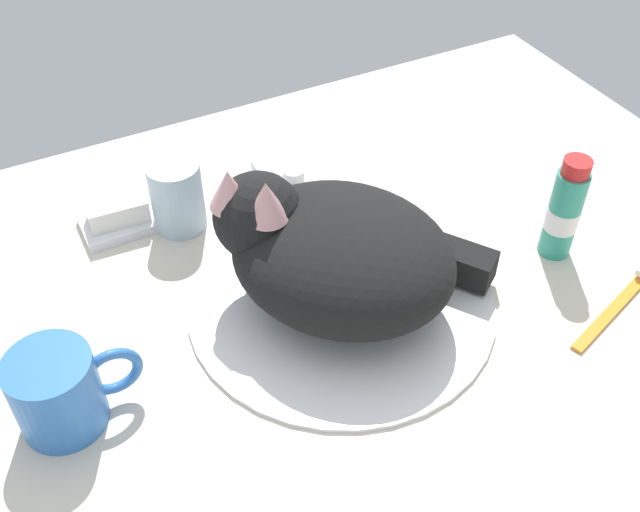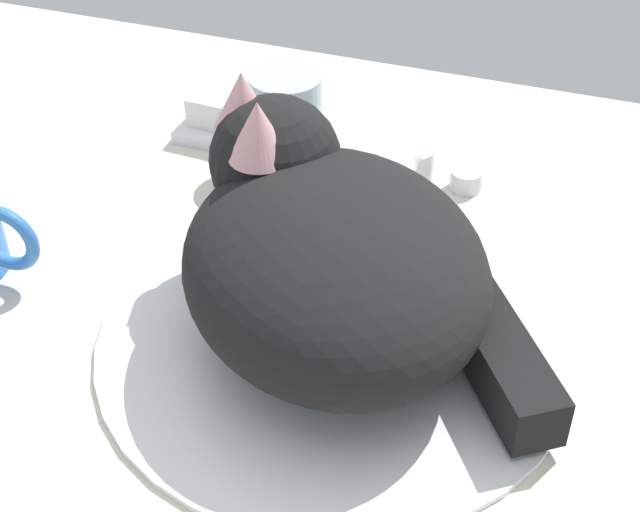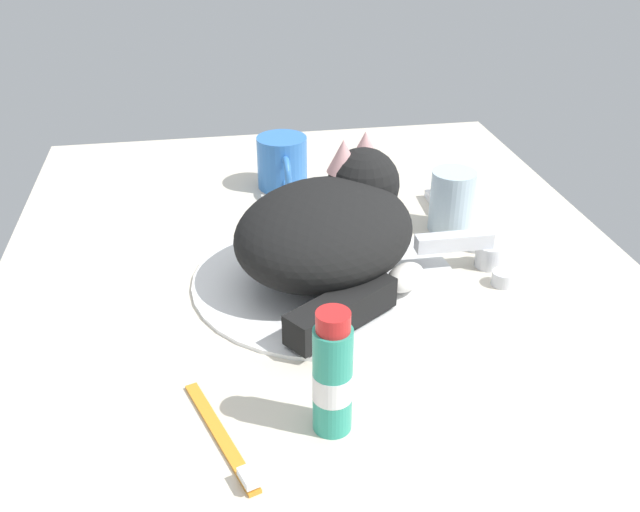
{
  "view_description": "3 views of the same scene",
  "coord_description": "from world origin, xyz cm",
  "px_view_note": "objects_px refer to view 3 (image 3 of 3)",
  "views": [
    {
      "loc": [
        -27.28,
        -48.38,
        58.99
      ],
      "look_at": [
        -0.82,
        3.43,
        4.36
      ],
      "focal_mm": 42.15,
      "sensor_mm": 36.0,
      "label": 1
    },
    {
      "loc": [
        14.77,
        -45.97,
        46.62
      ],
      "look_at": [
        -2.13,
        3.24,
        4.77
      ],
      "focal_mm": 53.73,
      "sensor_mm": 36.0,
      "label": 2
    },
    {
      "loc": [
        74.24,
        -13.34,
        46.31
      ],
      "look_at": [
        0.75,
        -0.69,
        4.03
      ],
      "focal_mm": 39.56,
      "sensor_mm": 36.0,
      "label": 3
    }
  ],
  "objects_px": {
    "cat": "(332,226)",
    "coffee_mug": "(282,163)",
    "toothpaste_bottle": "(333,376)",
    "rinse_cup": "(452,201)",
    "faucet": "(476,252)",
    "soap_bar": "(455,192)",
    "toothbrush": "(224,439)"
  },
  "relations": [
    {
      "from": "cat",
      "to": "soap_bar",
      "type": "distance_m",
      "value": 0.28
    },
    {
      "from": "faucet",
      "to": "toothbrush",
      "type": "distance_m",
      "value": 0.43
    },
    {
      "from": "coffee_mug",
      "to": "rinse_cup",
      "type": "height_order",
      "value": "rinse_cup"
    },
    {
      "from": "coffee_mug",
      "to": "soap_bar",
      "type": "xyz_separation_m",
      "value": [
        0.12,
        0.25,
        -0.02
      ]
    },
    {
      "from": "soap_bar",
      "to": "cat",
      "type": "bearing_deg",
      "value": -52.44
    },
    {
      "from": "soap_bar",
      "to": "rinse_cup",
      "type": "bearing_deg",
      "value": -23.78
    },
    {
      "from": "cat",
      "to": "toothbrush",
      "type": "relative_size",
      "value": 2.06
    },
    {
      "from": "soap_bar",
      "to": "coffee_mug",
      "type": "bearing_deg",
      "value": -115.97
    },
    {
      "from": "toothbrush",
      "to": "toothpaste_bottle",
      "type": "bearing_deg",
      "value": 92.83
    },
    {
      "from": "rinse_cup",
      "to": "toothbrush",
      "type": "relative_size",
      "value": 0.57
    },
    {
      "from": "cat",
      "to": "rinse_cup",
      "type": "relative_size",
      "value": 3.61
    },
    {
      "from": "faucet",
      "to": "rinse_cup",
      "type": "bearing_deg",
      "value": 178.29
    },
    {
      "from": "rinse_cup",
      "to": "toothpaste_bottle",
      "type": "height_order",
      "value": "toothpaste_bottle"
    },
    {
      "from": "faucet",
      "to": "coffee_mug",
      "type": "xyz_separation_m",
      "value": [
        -0.3,
        -0.21,
        0.02
      ]
    },
    {
      "from": "cat",
      "to": "coffee_mug",
      "type": "distance_m",
      "value": 0.29
    },
    {
      "from": "faucet",
      "to": "coffee_mug",
      "type": "relative_size",
      "value": 1.02
    },
    {
      "from": "coffee_mug",
      "to": "toothpaste_bottle",
      "type": "xyz_separation_m",
      "value": [
        0.55,
        -0.02,
        0.02
      ]
    },
    {
      "from": "faucet",
      "to": "rinse_cup",
      "type": "distance_m",
      "value": 0.11
    },
    {
      "from": "cat",
      "to": "rinse_cup",
      "type": "distance_m",
      "value": 0.22
    },
    {
      "from": "coffee_mug",
      "to": "rinse_cup",
      "type": "distance_m",
      "value": 0.28
    },
    {
      "from": "cat",
      "to": "soap_bar",
      "type": "xyz_separation_m",
      "value": [
        -0.17,
        0.22,
        -0.05
      ]
    },
    {
      "from": "soap_bar",
      "to": "toothbrush",
      "type": "relative_size",
      "value": 0.45
    },
    {
      "from": "cat",
      "to": "toothpaste_bottle",
      "type": "relative_size",
      "value": 2.47
    },
    {
      "from": "coffee_mug",
      "to": "toothbrush",
      "type": "height_order",
      "value": "coffee_mug"
    },
    {
      "from": "cat",
      "to": "rinse_cup",
      "type": "xyz_separation_m",
      "value": [
        -0.1,
        0.19,
        -0.03
      ]
    },
    {
      "from": "rinse_cup",
      "to": "toothpaste_bottle",
      "type": "relative_size",
      "value": 0.68
    },
    {
      "from": "cat",
      "to": "toothpaste_bottle",
      "type": "height_order",
      "value": "cat"
    },
    {
      "from": "faucet",
      "to": "toothbrush",
      "type": "xyz_separation_m",
      "value": [
        0.26,
        -0.34,
        -0.02
      ]
    },
    {
      "from": "coffee_mug",
      "to": "rinse_cup",
      "type": "xyz_separation_m",
      "value": [
        0.19,
        0.22,
        0.0
      ]
    },
    {
      "from": "rinse_cup",
      "to": "faucet",
      "type": "bearing_deg",
      "value": -1.71
    },
    {
      "from": "faucet",
      "to": "coffee_mug",
      "type": "distance_m",
      "value": 0.36
    },
    {
      "from": "coffee_mug",
      "to": "soap_bar",
      "type": "distance_m",
      "value": 0.27
    }
  ]
}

